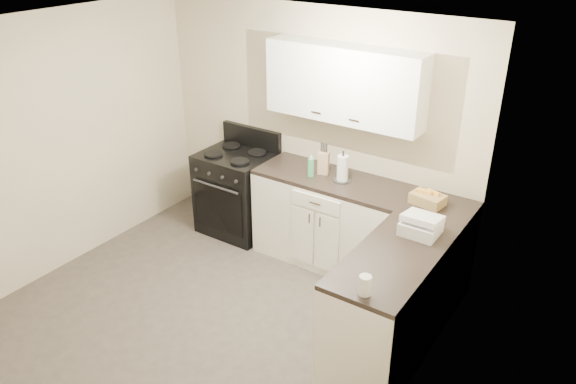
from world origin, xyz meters
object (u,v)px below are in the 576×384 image
Objects in this scene: knife_block at (324,163)px; wicker_basket at (428,199)px; stove at (237,193)px; countertop_grill at (421,228)px; paper_towel at (343,168)px.

knife_block is 1.10m from wicker_basket.
countertop_grill is (2.30, -0.51, 0.53)m from stove.
paper_towel reaches higher than wicker_basket.
wicker_basket is 0.98× the size of countertop_grill.
countertop_grill is at bearing -12.39° from stove.
paper_towel is (1.30, 0.02, 0.61)m from stove.
wicker_basket is at bearing 0.43° from stove.
paper_towel is 0.89× the size of countertop_grill.
stove is 4.06× the size of knife_block.
knife_block reaches higher than countertop_grill.
stove is 3.25× the size of wicker_basket.
stove is 2.22m from wicker_basket.
wicker_basket reaches higher than stove.
knife_block is 0.80× the size of wicker_basket.
knife_block reaches higher than wicker_basket.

